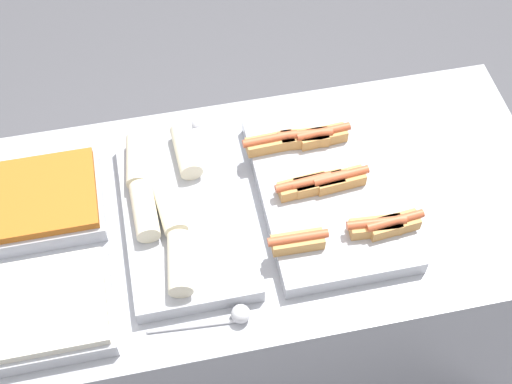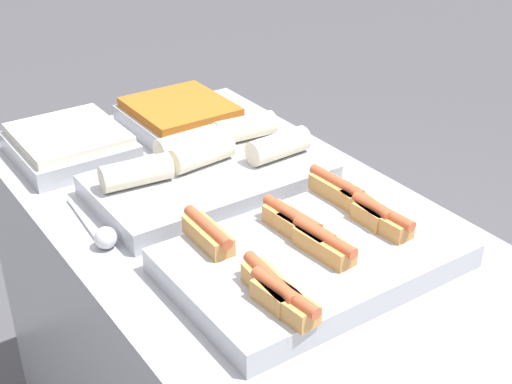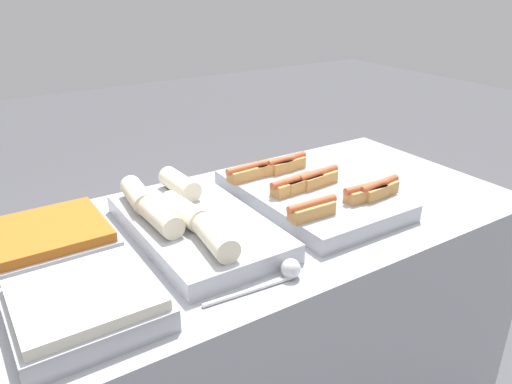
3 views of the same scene
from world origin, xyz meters
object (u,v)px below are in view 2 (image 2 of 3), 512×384
(tray_side_back, at_px, (180,116))
(serving_spoon_near, at_px, (102,235))
(tray_hotdogs, at_px, (313,253))
(tray_wraps, at_px, (210,172))
(serving_spoon_far, at_px, (329,160))
(tray_side_front, at_px, (69,144))

(tray_side_back, relative_size, serving_spoon_near, 1.17)
(tray_side_back, bearing_deg, tray_hotdogs, -9.00)
(tray_hotdogs, xyz_separation_m, serving_spoon_near, (-0.31, -0.30, -0.01))
(tray_wraps, height_order, serving_spoon_far, tray_wraps)
(tray_hotdogs, distance_m, serving_spoon_far, 0.43)
(tray_wraps, xyz_separation_m, tray_side_front, (-0.33, -0.21, -0.00))
(tray_side_front, height_order, serving_spoon_far, tray_side_front)
(serving_spoon_far, bearing_deg, tray_hotdogs, -43.63)
(tray_wraps, relative_size, tray_side_back, 1.85)
(tray_side_front, bearing_deg, tray_side_back, 90.00)
(tray_side_front, height_order, serving_spoon_near, tray_side_front)
(tray_side_back, height_order, serving_spoon_far, tray_side_back)
(tray_hotdogs, relative_size, tray_side_back, 1.90)
(tray_hotdogs, relative_size, serving_spoon_far, 2.27)
(serving_spoon_near, bearing_deg, tray_wraps, 104.62)
(tray_side_front, relative_size, tray_side_back, 1.00)
(tray_side_back, bearing_deg, serving_spoon_near, -44.86)
(tray_hotdogs, distance_m, tray_side_back, 0.73)
(tray_wraps, distance_m, serving_spoon_near, 0.32)
(tray_wraps, bearing_deg, tray_side_front, -147.99)
(tray_side_back, distance_m, serving_spoon_near, 0.58)
(tray_wraps, distance_m, tray_side_back, 0.35)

